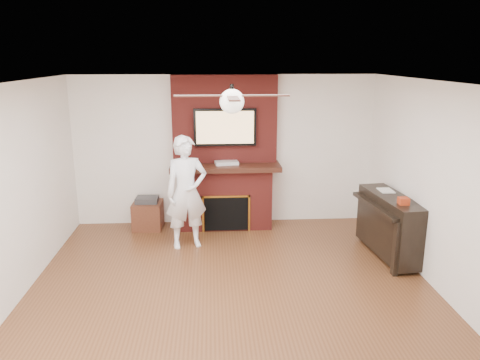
{
  "coord_description": "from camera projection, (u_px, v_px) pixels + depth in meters",
  "views": [
    {
      "loc": [
        -0.22,
        -4.95,
        2.78
      ],
      "look_at": [
        0.14,
        0.9,
        1.22
      ],
      "focal_mm": 35.0,
      "sensor_mm": 36.0,
      "label": 1
    }
  ],
  "objects": [
    {
      "name": "candle_orange",
      "position": [
        217.0,
        225.0,
        7.76
      ],
      "size": [
        0.07,
        0.07,
        0.13
      ],
      "primitive_type": "cylinder",
      "color": "orange",
      "rests_on": "ground"
    },
    {
      "name": "cable_box",
      "position": [
        227.0,
        163.0,
        7.59
      ],
      "size": [
        0.4,
        0.26,
        0.05
      ],
      "primitive_type": "cube",
      "rotation": [
        0.0,
        0.0,
        0.15
      ],
      "color": "silver",
      "rests_on": "fireplace"
    },
    {
      "name": "tv",
      "position": [
        225.0,
        127.0,
        7.49
      ],
      "size": [
        1.0,
        0.08,
        0.6
      ],
      "color": "black",
      "rests_on": "fireplace"
    },
    {
      "name": "candle_cream",
      "position": [
        229.0,
        226.0,
        7.76
      ],
      "size": [
        0.08,
        0.08,
        0.11
      ],
      "primitive_type": "cylinder",
      "color": "#F0E3BF",
      "rests_on": "ground"
    },
    {
      "name": "candle_blue_extra",
      "position": [
        237.0,
        226.0,
        7.78
      ],
      "size": [
        0.06,
        0.06,
        0.08
      ],
      "primitive_type": "cylinder",
      "color": "#683296",
      "rests_on": "ground"
    },
    {
      "name": "person",
      "position": [
        186.0,
        192.0,
        6.87
      ],
      "size": [
        0.7,
        0.55,
        1.68
      ],
      "primitive_type": "imported",
      "rotation": [
        0.0,
        0.0,
        0.26
      ],
      "color": "white",
      "rests_on": "ground"
    },
    {
      "name": "ceiling_fan",
      "position": [
        232.0,
        100.0,
        4.91
      ],
      "size": [
        1.21,
        1.21,
        0.31
      ],
      "color": "black",
      "rests_on": "room_shell"
    },
    {
      "name": "room_shell",
      "position": [
        232.0,
        199.0,
        5.18
      ],
      "size": [
        5.36,
        5.86,
        2.86
      ],
      "color": "#563019",
      "rests_on": "ground"
    },
    {
      "name": "candle_blue",
      "position": [
        235.0,
        226.0,
        7.77
      ],
      "size": [
        0.06,
        0.06,
        0.08
      ],
      "primitive_type": "cylinder",
      "color": "#315A93",
      "rests_on": "ground"
    },
    {
      "name": "side_table",
      "position": [
        148.0,
        214.0,
        7.76
      ],
      "size": [
        0.49,
        0.49,
        0.54
      ],
      "rotation": [
        0.0,
        0.0,
        -0.04
      ],
      "color": "#4F2516",
      "rests_on": "ground"
    },
    {
      "name": "piano",
      "position": [
        390.0,
        224.0,
        6.61
      ],
      "size": [
        0.64,
        1.4,
        0.98
      ],
      "rotation": [
        0.0,
        0.0,
        0.1
      ],
      "color": "black",
      "rests_on": "ground"
    },
    {
      "name": "fireplace",
      "position": [
        225.0,
        168.0,
        7.71
      ],
      "size": [
        1.78,
        0.64,
        2.5
      ],
      "color": "maroon",
      "rests_on": "ground"
    },
    {
      "name": "candle_green",
      "position": [
        230.0,
        227.0,
        7.73
      ],
      "size": [
        0.07,
        0.07,
        0.09
      ],
      "primitive_type": "cylinder",
      "color": "#388435",
      "rests_on": "ground"
    }
  ]
}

